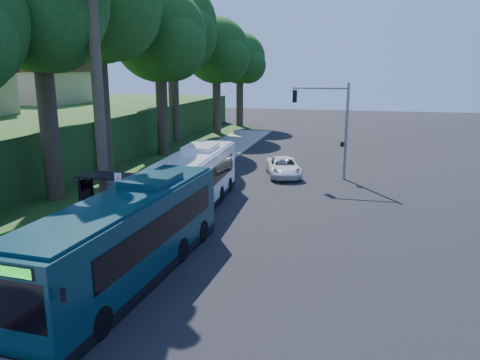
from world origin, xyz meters
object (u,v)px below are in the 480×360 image
(bus_shelter, at_px, (107,188))
(teal_bus, at_px, (130,235))
(pickup, at_px, (283,167))
(white_bus, at_px, (192,181))

(bus_shelter, relative_size, teal_bus, 0.26)
(pickup, bearing_deg, white_bus, -126.67)
(teal_bus, bearing_deg, white_bus, 97.13)
(white_bus, bearing_deg, teal_bus, -88.01)
(white_bus, height_order, teal_bus, teal_bus)
(bus_shelter, distance_m, white_bus, 4.74)
(pickup, bearing_deg, bus_shelter, -136.43)
(bus_shelter, bearing_deg, teal_bus, -54.45)
(white_bus, bearing_deg, bus_shelter, -145.18)
(white_bus, relative_size, pickup, 2.36)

